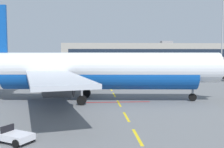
% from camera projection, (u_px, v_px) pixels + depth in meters
% --- Properties ---
extents(ground, '(400.00, 400.00, 0.00)m').
position_uv_depth(ground, '(220.00, 84.00, 53.56)').
color(ground, slate).
extents(apron_paint_markings, '(8.00, 92.94, 0.01)m').
position_uv_depth(apron_paint_markings, '(110.00, 87.00, 48.32)').
color(apron_paint_markings, yellow).
rests_on(apron_paint_markings, ground).
extents(airliner_foreground, '(34.82, 34.48, 12.20)m').
position_uv_depth(airliner_foreground, '(95.00, 70.00, 34.57)').
color(airliner_foreground, white).
rests_on(airliner_foreground, ground).
extents(airliner_mid_left, '(31.03, 30.48, 10.90)m').
position_uv_depth(airliner_mid_left, '(23.00, 63.00, 68.33)').
color(airliner_mid_left, white).
rests_on(airliner_mid_left, ground).
extents(apron_light_mast_far, '(1.80, 1.80, 28.15)m').
position_uv_depth(apron_light_mast_far, '(223.00, 15.00, 79.62)').
color(apron_light_mast_far, slate).
rests_on(apron_light_mast_far, ground).
extents(terminal_satellite, '(85.51, 27.71, 12.48)m').
position_uv_depth(terminal_satellite, '(143.00, 54.00, 147.52)').
color(terminal_satellite, '#9E998E').
rests_on(terminal_satellite, ground).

